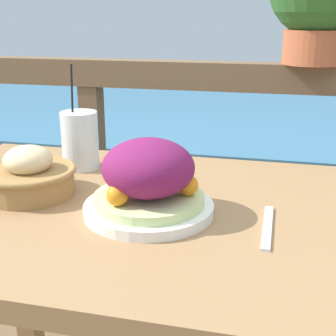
% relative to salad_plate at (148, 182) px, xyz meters
% --- Properties ---
extents(patio_table, '(1.17, 0.71, 0.76)m').
position_rel_salad_plate_xyz_m(patio_table, '(0.04, 0.03, -0.17)').
color(patio_table, '#997047').
rests_on(patio_table, ground_plane).
extents(railing_fence, '(2.80, 0.08, 0.98)m').
position_rel_salad_plate_xyz_m(railing_fence, '(0.04, 0.74, -0.12)').
color(railing_fence, brown).
rests_on(railing_fence, ground_plane).
extents(sea_backdrop, '(12.00, 4.00, 0.51)m').
position_rel_salad_plate_xyz_m(sea_backdrop, '(0.04, 3.24, -0.57)').
color(sea_backdrop, teal).
rests_on(sea_backdrop, ground_plane).
extents(salad_plate, '(0.25, 0.25, 0.15)m').
position_rel_salad_plate_xyz_m(salad_plate, '(0.00, 0.00, 0.00)').
color(salad_plate, white).
rests_on(salad_plate, patio_table).
extents(drink_glass, '(0.09, 0.09, 0.25)m').
position_rel_salad_plate_xyz_m(drink_glass, '(-0.24, 0.23, 0.01)').
color(drink_glass, silver).
rests_on(drink_glass, patio_table).
extents(bread_basket, '(0.20, 0.20, 0.11)m').
position_rel_salad_plate_xyz_m(bread_basket, '(-0.27, 0.04, -0.02)').
color(bread_basket, olive).
rests_on(bread_basket, patio_table).
extents(knife, '(0.02, 0.18, 0.00)m').
position_rel_salad_plate_xyz_m(knife, '(0.22, -0.01, -0.06)').
color(knife, silver).
rests_on(knife, patio_table).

